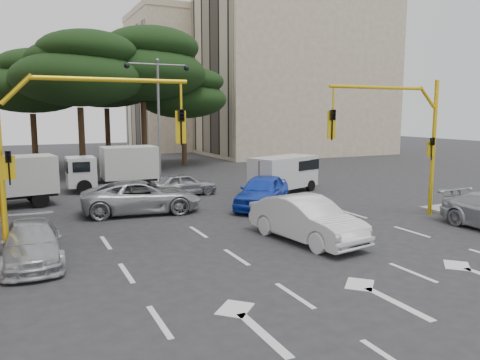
{
  "coord_description": "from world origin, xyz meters",
  "views": [
    {
      "loc": [
        -8.06,
        -13.12,
        4.59
      ],
      "look_at": [
        0.76,
        5.57,
        1.6
      ],
      "focal_mm": 35.0,
      "sensor_mm": 36.0,
      "label": 1
    }
  ],
  "objects_px": {
    "car_blue_compact": "(263,192)",
    "box_truck_b": "(113,168)",
    "signal_mast_right": "(404,129)",
    "van_white": "(284,174)",
    "car_silver_cross_a": "(142,197)",
    "box_truck_a": "(2,183)",
    "signal_mast_left": "(65,136)",
    "car_white_hatch": "(306,219)",
    "car_silver_wagon": "(32,243)",
    "car_silver_cross_b": "(184,184)",
    "street_lamp_center": "(158,99)"
  },
  "relations": [
    {
      "from": "signal_mast_left",
      "to": "car_blue_compact",
      "type": "xyz_separation_m",
      "value": [
        9.24,
        4.57,
        -3.09
      ]
    },
    {
      "from": "car_blue_compact",
      "to": "car_silver_wagon",
      "type": "relative_size",
      "value": 1.09
    },
    {
      "from": "signal_mast_right",
      "to": "box_truck_a",
      "type": "relative_size",
      "value": 1.19
    },
    {
      "from": "box_truck_a",
      "to": "car_white_hatch",
      "type": "bearing_deg",
      "value": -146.17
    },
    {
      "from": "signal_mast_right",
      "to": "signal_mast_left",
      "type": "height_order",
      "value": "same"
    },
    {
      "from": "box_truck_b",
      "to": "car_silver_wagon",
      "type": "bearing_deg",
      "value": 160.63
    },
    {
      "from": "car_white_hatch",
      "to": "car_silver_cross_b",
      "type": "relative_size",
      "value": 1.32
    },
    {
      "from": "signal_mast_left",
      "to": "car_silver_wagon",
      "type": "relative_size",
      "value": 1.4
    },
    {
      "from": "car_white_hatch",
      "to": "car_blue_compact",
      "type": "height_order",
      "value": "car_white_hatch"
    },
    {
      "from": "street_lamp_center",
      "to": "car_white_hatch",
      "type": "xyz_separation_m",
      "value": [
        1.08,
        -15.33,
        -4.63
      ]
    },
    {
      "from": "signal_mast_left",
      "to": "street_lamp_center",
      "type": "xyz_separation_m",
      "value": [
        6.8,
        14.01,
        1.54
      ]
    },
    {
      "from": "car_blue_compact",
      "to": "signal_mast_right",
      "type": "bearing_deg",
      "value": -3.4
    },
    {
      "from": "signal_mast_right",
      "to": "car_white_hatch",
      "type": "relative_size",
      "value": 1.24
    },
    {
      "from": "car_blue_compact",
      "to": "car_silver_cross_a",
      "type": "xyz_separation_m",
      "value": [
        -5.56,
        1.36,
        -0.05
      ]
    },
    {
      "from": "car_white_hatch",
      "to": "van_white",
      "type": "relative_size",
      "value": 1.14
    },
    {
      "from": "car_white_hatch",
      "to": "box_truck_a",
      "type": "xyz_separation_m",
      "value": [
        -10.03,
        11.23,
        0.45
      ]
    },
    {
      "from": "signal_mast_right",
      "to": "car_blue_compact",
      "type": "relative_size",
      "value": 1.28
    },
    {
      "from": "car_silver_cross_a",
      "to": "box_truck_a",
      "type": "xyz_separation_m",
      "value": [
        -5.82,
        3.97,
        0.5
      ]
    },
    {
      "from": "car_white_hatch",
      "to": "box_truck_a",
      "type": "relative_size",
      "value": 0.96
    },
    {
      "from": "car_silver_cross_b",
      "to": "van_white",
      "type": "bearing_deg",
      "value": -105.97
    },
    {
      "from": "car_silver_cross_a",
      "to": "van_white",
      "type": "distance_m",
      "value": 9.07
    },
    {
      "from": "signal_mast_right",
      "to": "car_blue_compact",
      "type": "distance_m",
      "value": 7.04
    },
    {
      "from": "car_silver_cross_a",
      "to": "car_silver_cross_b",
      "type": "distance_m",
      "value": 4.85
    },
    {
      "from": "signal_mast_right",
      "to": "car_silver_wagon",
      "type": "distance_m",
      "value": 15.07
    },
    {
      "from": "car_silver_wagon",
      "to": "car_blue_compact",
      "type": "bearing_deg",
      "value": 23.94
    },
    {
      "from": "signal_mast_left",
      "to": "car_silver_cross_b",
      "type": "height_order",
      "value": "signal_mast_left"
    },
    {
      "from": "car_silver_cross_a",
      "to": "box_truck_a",
      "type": "bearing_deg",
      "value": 63.09
    },
    {
      "from": "box_truck_a",
      "to": "box_truck_b",
      "type": "relative_size",
      "value": 0.97
    },
    {
      "from": "signal_mast_right",
      "to": "car_silver_wagon",
      "type": "height_order",
      "value": "signal_mast_right"
    },
    {
      "from": "signal_mast_left",
      "to": "car_silver_cross_a",
      "type": "distance_m",
      "value": 7.65
    },
    {
      "from": "car_silver_cross_a",
      "to": "box_truck_b",
      "type": "bearing_deg",
      "value": 7.28
    },
    {
      "from": "van_white",
      "to": "box_truck_a",
      "type": "xyz_separation_m",
      "value": [
        -14.62,
        1.83,
        0.19
      ]
    },
    {
      "from": "van_white",
      "to": "car_silver_cross_b",
      "type": "bearing_deg",
      "value": -125.0
    },
    {
      "from": "car_silver_cross_b",
      "to": "box_truck_a",
      "type": "distance_m",
      "value": 9.07
    },
    {
      "from": "car_blue_compact",
      "to": "box_truck_b",
      "type": "distance_m",
      "value": 10.16
    },
    {
      "from": "street_lamp_center",
      "to": "car_white_hatch",
      "type": "height_order",
      "value": "street_lamp_center"
    },
    {
      "from": "signal_mast_left",
      "to": "car_white_hatch",
      "type": "xyz_separation_m",
      "value": [
        7.89,
        -1.32,
        -3.09
      ]
    },
    {
      "from": "car_silver_cross_a",
      "to": "box_truck_b",
      "type": "distance_m",
      "value": 7.16
    },
    {
      "from": "signal_mast_right",
      "to": "car_silver_wagon",
      "type": "bearing_deg",
      "value": 179.17
    },
    {
      "from": "signal_mast_right",
      "to": "street_lamp_center",
      "type": "bearing_deg",
      "value": 115.91
    },
    {
      "from": "street_lamp_center",
      "to": "car_silver_cross_a",
      "type": "xyz_separation_m",
      "value": [
        -3.12,
        -8.08,
        -4.68
      ]
    },
    {
      "from": "signal_mast_left",
      "to": "car_silver_cross_a",
      "type": "relative_size",
      "value": 1.11
    },
    {
      "from": "signal_mast_right",
      "to": "van_white",
      "type": "distance_m",
      "value": 8.63
    },
    {
      "from": "car_silver_cross_a",
      "to": "box_truck_b",
      "type": "xyz_separation_m",
      "value": [
        0.01,
        7.14,
        0.54
      ]
    },
    {
      "from": "van_white",
      "to": "box_truck_a",
      "type": "bearing_deg",
      "value": -117.29
    },
    {
      "from": "car_blue_compact",
      "to": "car_silver_cross_a",
      "type": "relative_size",
      "value": 0.87
    },
    {
      "from": "car_blue_compact",
      "to": "van_white",
      "type": "xyz_separation_m",
      "value": [
        3.24,
        3.5,
        0.26
      ]
    },
    {
      "from": "street_lamp_center",
      "to": "car_silver_wagon",
      "type": "distance_m",
      "value": 16.61
    },
    {
      "from": "car_silver_wagon",
      "to": "car_silver_cross_b",
      "type": "xyz_separation_m",
      "value": [
        8.01,
        9.34,
        0.0
      ]
    },
    {
      "from": "signal_mast_left",
      "to": "box_truck_b",
      "type": "relative_size",
      "value": 1.15
    }
  ]
}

